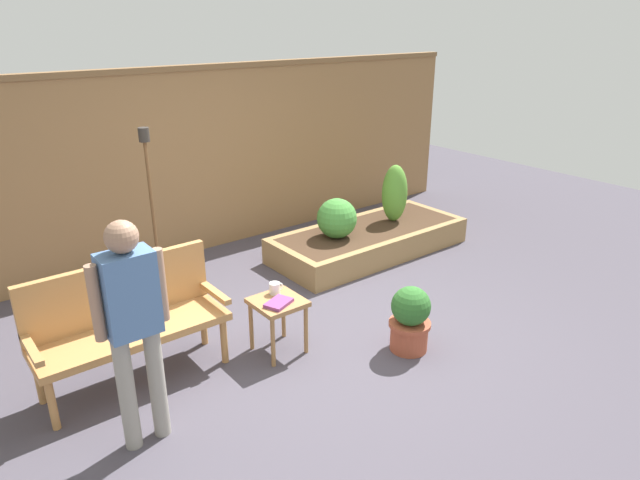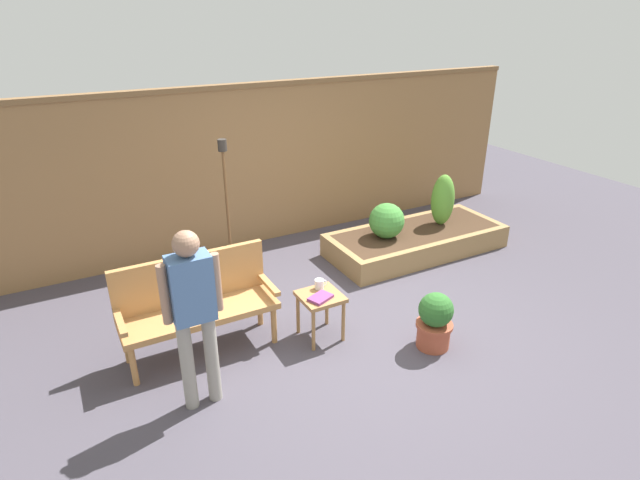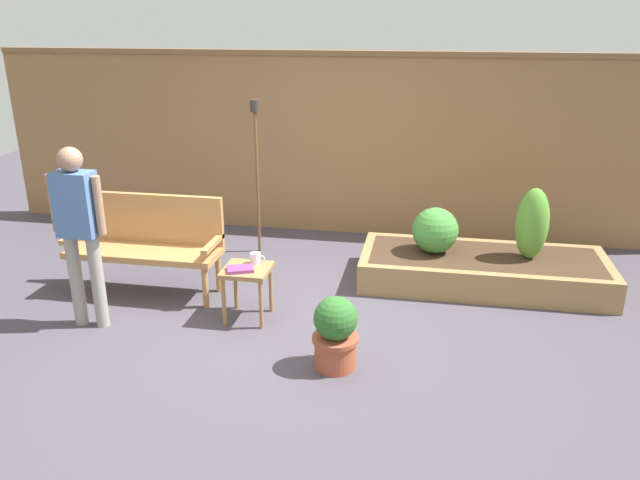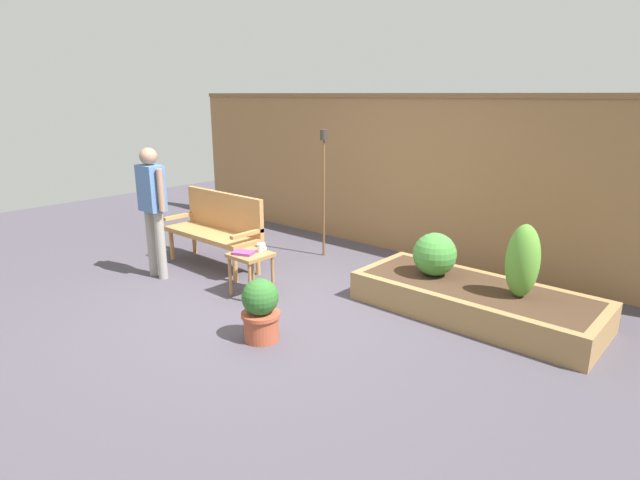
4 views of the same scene
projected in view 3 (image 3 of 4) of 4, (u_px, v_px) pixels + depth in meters
ground_plane at (287, 327)px, 5.32m from camera, size 14.00×14.00×0.00m
fence_back at (335, 144)px, 7.35m from camera, size 8.40×0.14×2.16m
garden_bench at (147, 237)px, 5.86m from camera, size 1.44×0.48×0.94m
side_table at (247, 277)px, 5.34m from camera, size 0.40×0.40×0.48m
cup_on_table at (256, 258)px, 5.39m from camera, size 0.13×0.09×0.10m
book_on_table at (240, 269)px, 5.25m from camera, size 0.26×0.23×0.03m
potted_boxwood at (335, 332)px, 4.62m from camera, size 0.36×0.36×0.58m
raised_planter_bed at (483, 270)px, 6.12m from camera, size 2.40×1.00×0.30m
shrub_near_bench at (435, 230)px, 6.10m from camera, size 0.46×0.46×0.46m
shrub_far_corner at (532, 224)px, 5.90m from camera, size 0.31×0.31×0.71m
tiki_torch at (256, 150)px, 6.63m from camera, size 0.10×0.10×1.70m
person_by_bench at (79, 222)px, 5.05m from camera, size 0.47×0.20×1.56m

